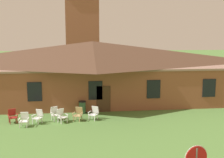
# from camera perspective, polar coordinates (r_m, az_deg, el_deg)

# --- Properties ---
(brick_building) EXTENTS (24.34, 10.40, 5.48)m
(brick_building) POSITION_cam_1_polar(r_m,az_deg,el_deg) (26.70, -3.98, 1.96)
(brick_building) COLOR brown
(brick_building) RESTS_ON ground
(dome_tower) EXTENTS (5.18, 5.18, 17.64)m
(dome_tower) POSITION_cam_1_polar(r_m,az_deg,el_deg) (42.96, -6.11, 11.59)
(dome_tower) COLOR #93563D
(dome_tower) RESTS_ON ground
(lawn_chair_by_porch) EXTENTS (0.78, 0.83, 0.96)m
(lawn_chair_by_porch) POSITION_cam_1_polar(r_m,az_deg,el_deg) (20.82, -19.75, -7.06)
(lawn_chair_by_porch) COLOR maroon
(lawn_chair_by_porch) RESTS_ON ground
(lawn_chair_near_door) EXTENTS (0.66, 0.68, 0.96)m
(lawn_chair_near_door) POSITION_cam_1_polar(r_m,az_deg,el_deg) (19.71, -17.58, -7.86)
(lawn_chair_near_door) COLOR white
(lawn_chair_near_door) RESTS_ON ground
(lawn_chair_left_end) EXTENTS (0.81, 0.85, 0.96)m
(lawn_chair_left_end) POSITION_cam_1_polar(r_m,az_deg,el_deg) (20.15, -14.91, -7.36)
(lawn_chair_left_end) COLOR white
(lawn_chair_left_end) RESTS_ON ground
(lawn_chair_middle) EXTENTS (0.83, 0.86, 0.96)m
(lawn_chair_middle) POSITION_cam_1_polar(r_m,az_deg,el_deg) (20.62, -11.61, -6.86)
(lawn_chair_middle) COLOR silver
(lawn_chair_middle) RESTS_ON ground
(lawn_chair_right_end) EXTENTS (0.85, 0.87, 0.96)m
(lawn_chair_right_end) POSITION_cam_1_polar(r_m,az_deg,el_deg) (19.97, -10.31, -7.35)
(lawn_chair_right_end) COLOR white
(lawn_chair_right_end) RESTS_ON ground
(lawn_chair_far_side) EXTENTS (0.78, 0.83, 0.96)m
(lawn_chair_far_side) POSITION_cam_1_polar(r_m,az_deg,el_deg) (20.22, -6.94, -7.06)
(lawn_chair_far_side) COLOR tan
(lawn_chair_far_side) RESTS_ON ground
(lawn_chair_under_eave) EXTENTS (0.84, 0.86, 0.96)m
(lawn_chair_under_eave) POSITION_cam_1_polar(r_m,az_deg,el_deg) (20.33, -3.69, -6.92)
(lawn_chair_under_eave) COLOR white
(lawn_chair_under_eave) RESTS_ON ground
(trash_bin) EXTENTS (0.56, 0.56, 0.98)m
(trash_bin) POSITION_cam_1_polar(r_m,az_deg,el_deg) (21.91, -6.11, -5.78)
(trash_bin) COLOR #335638
(trash_bin) RESTS_ON ground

